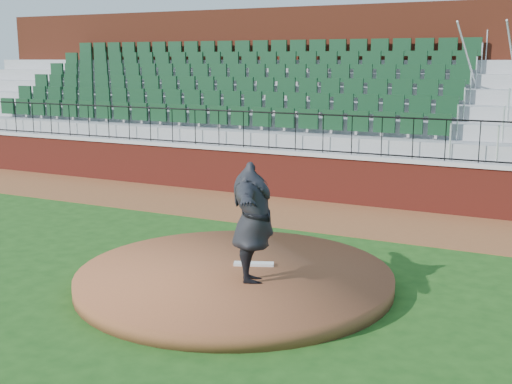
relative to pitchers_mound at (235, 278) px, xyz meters
The scene contains 10 objects.
ground 0.36m from the pitchers_mound, behind, with size 90.00×90.00×0.00m, color #1A4513.
warning_track 5.39m from the pitchers_mound, 93.61° to the left, with size 34.00×3.20×0.01m, color brown.
field_wall 7.00m from the pitchers_mound, 92.78° to the left, with size 34.00×0.35×1.20m, color maroon.
wall_cap 7.07m from the pitchers_mound, 92.78° to the left, with size 34.00×0.45×0.10m, color #B7B7B7.
wall_railing 7.18m from the pitchers_mound, 92.78° to the left, with size 34.00×0.05×1.00m, color black, non-canonical shape.
seating_stands 9.95m from the pitchers_mound, 92.00° to the left, with size 34.00×5.10×4.60m, color gray, non-canonical shape.
concourse_wall 12.78m from the pitchers_mound, 91.55° to the left, with size 34.00×0.50×5.50m, color maroon.
pitchers_mound is the anchor object (origin of this frame).
pitching_rubber 0.47m from the pitchers_mound, 70.16° to the left, with size 0.69×0.17×0.05m, color white.
pitcher 1.25m from the pitchers_mound, 33.33° to the right, with size 2.38×0.65×1.93m, color black.
Camera 1 is at (5.40, -9.22, 3.73)m, focal length 46.20 mm.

